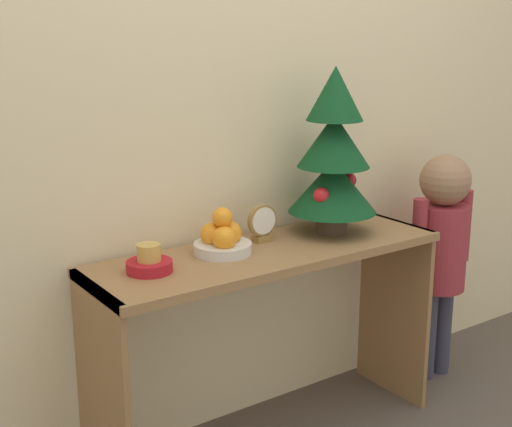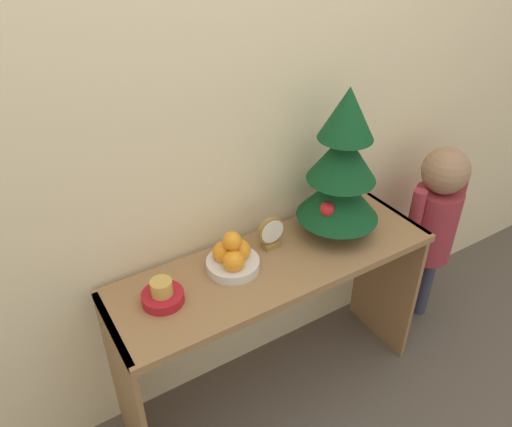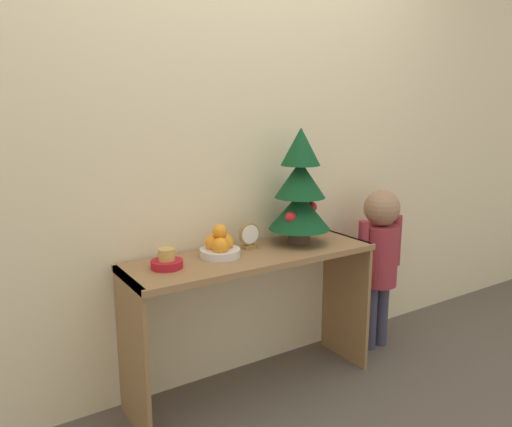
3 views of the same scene
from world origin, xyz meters
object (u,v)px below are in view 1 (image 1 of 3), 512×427
at_px(mini_tree, 334,155).
at_px(desk_clock, 262,223).
at_px(fruit_bowl, 222,239).
at_px(singing_bowl, 149,263).
at_px(child_figure, 441,240).

relative_size(mini_tree, desk_clock, 4.51).
distance_m(mini_tree, desk_clock, 0.35).
height_order(mini_tree, fruit_bowl, mini_tree).
height_order(singing_bowl, child_figure, child_figure).
relative_size(fruit_bowl, desk_clock, 1.46).
bearing_deg(mini_tree, child_figure, -3.77).
bearing_deg(desk_clock, child_figure, -6.06).
xyz_separation_m(fruit_bowl, singing_bowl, (-0.28, -0.03, -0.02)).
xyz_separation_m(mini_tree, fruit_bowl, (-0.46, 0.02, -0.23)).
bearing_deg(fruit_bowl, child_figure, -3.09).
bearing_deg(fruit_bowl, mini_tree, -2.26).
bearing_deg(fruit_bowl, desk_clock, 10.23).
bearing_deg(child_figure, fruit_bowl, 176.91).
height_order(mini_tree, child_figure, mini_tree).
bearing_deg(mini_tree, fruit_bowl, 177.74).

